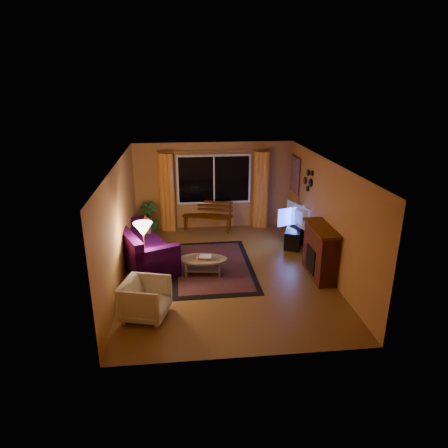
{
  "coord_description": "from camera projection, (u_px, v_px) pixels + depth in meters",
  "views": [
    {
      "loc": [
        -0.91,
        -8.13,
        4.1
      ],
      "look_at": [
        0.0,
        0.3,
        1.05
      ],
      "focal_mm": 32.0,
      "sensor_mm": 36.0,
      "label": 1
    }
  ],
  "objects": [
    {
      "name": "floor",
      "position": [
        225.0,
        272.0,
        9.09
      ],
      "size": [
        4.5,
        6.0,
        0.02
      ],
      "primitive_type": "cube",
      "color": "brown",
      "rests_on": "ground"
    },
    {
      "name": "armchair",
      "position": [
        146.0,
        297.0,
        7.23
      ],
      "size": [
        0.91,
        0.95,
        0.8
      ],
      "primitive_type": "imported",
      "rotation": [
        0.0,
        0.0,
        1.3
      ],
      "color": "beige",
      "rests_on": "ground"
    },
    {
      "name": "mirror_cluster",
      "position": [
        308.0,
        179.0,
        9.92
      ],
      "size": [
        0.06,
        0.6,
        0.56
      ],
      "primitive_type": null,
      "color": "black",
      "rests_on": "wall_right"
    },
    {
      "name": "curtain_right",
      "position": [
        261.0,
        190.0,
        11.54
      ],
      "size": [
        0.36,
        0.36,
        2.24
      ],
      "primitive_type": "cylinder",
      "color": "orange",
      "rests_on": "ground"
    },
    {
      "name": "television",
      "position": [
        295.0,
        216.0,
        10.4
      ],
      "size": [
        0.47,
        1.02,
        0.6
      ],
      "primitive_type": "imported",
      "rotation": [
        0.0,
        0.0,
        1.9
      ],
      "color": "black",
      "rests_on": "tv_console"
    },
    {
      "name": "curtain_rod",
      "position": [
        214.0,
        152.0,
        11.04
      ],
      "size": [
        3.2,
        0.03,
        0.03
      ],
      "primitive_type": "cylinder",
      "rotation": [
        0.0,
        1.57,
        0.0
      ],
      "color": "#BF8C3F",
      "rests_on": "wall_back"
    },
    {
      "name": "potted_plant",
      "position": [
        149.0,
        219.0,
        11.15
      ],
      "size": [
        0.54,
        0.54,
        0.92
      ],
      "primitive_type": "imported",
      "rotation": [
        0.0,
        0.0,
        -0.04
      ],
      "color": "#235B1E",
      "rests_on": "ground"
    },
    {
      "name": "wall_right",
      "position": [
        326.0,
        216.0,
        8.89
      ],
      "size": [
        0.02,
        6.0,
        2.5
      ],
      "primitive_type": "cube",
      "color": "#C17E3C",
      "rests_on": "ground"
    },
    {
      "name": "floor_lamp",
      "position": [
        145.0,
        253.0,
        8.45
      ],
      "size": [
        0.26,
        0.26,
        1.33
      ],
      "primitive_type": "cylinder",
      "rotation": [
        0.0,
        0.0,
        0.21
      ],
      "color": "#BF8C3F",
      "rests_on": "ground"
    },
    {
      "name": "coffee_table",
      "position": [
        204.0,
        266.0,
        8.92
      ],
      "size": [
        1.22,
        1.22,
        0.39
      ],
      "primitive_type": "cylinder",
      "rotation": [
        0.0,
        0.0,
        -0.16
      ],
      "color": "#92785D",
      "rests_on": "ground"
    },
    {
      "name": "painting",
      "position": [
        295.0,
        175.0,
        11.05
      ],
      "size": [
        0.04,
        0.76,
        0.96
      ],
      "primitive_type": "cube",
      "color": "orange",
      "rests_on": "wall_right"
    },
    {
      "name": "fireplace",
      "position": [
        320.0,
        253.0,
        8.74
      ],
      "size": [
        0.4,
        1.2,
        1.1
      ],
      "primitive_type": "cube",
      "color": "maroon",
      "rests_on": "ground"
    },
    {
      "name": "rug",
      "position": [
        212.0,
        266.0,
        9.34
      ],
      "size": [
        1.89,
        2.95,
        0.02
      ],
      "primitive_type": "cube",
      "rotation": [
        0.0,
        0.0,
        0.01
      ],
      "color": "#652504",
      "rests_on": "ground"
    },
    {
      "name": "ceiling",
      "position": [
        226.0,
        162.0,
        8.24
      ],
      "size": [
        4.5,
        6.0,
        0.02
      ],
      "primitive_type": "cube",
      "color": "white",
      "rests_on": "ground"
    },
    {
      "name": "sofa",
      "position": [
        142.0,
        244.0,
        9.43
      ],
      "size": [
        1.84,
        2.55,
        0.95
      ],
      "primitive_type": "cube",
      "rotation": [
        0.0,
        0.0,
        0.4
      ],
      "color": "#230331",
      "rests_on": "ground"
    },
    {
      "name": "wall_back",
      "position": [
        214.0,
        186.0,
        11.48
      ],
      "size": [
        4.5,
        0.02,
        2.5
      ],
      "primitive_type": "cube",
      "color": "#C17E3C",
      "rests_on": "ground"
    },
    {
      "name": "wall_left",
      "position": [
        119.0,
        224.0,
        8.44
      ],
      "size": [
        0.02,
        6.0,
        2.5
      ],
      "primitive_type": "cube",
      "color": "#C17E3C",
      "rests_on": "ground"
    },
    {
      "name": "dog",
      "position": [
        145.0,
        227.0,
        9.85
      ],
      "size": [
        0.31,
        0.42,
        0.45
      ],
      "primitive_type": null,
      "rotation": [
        0.0,
        0.0,
        -0.02
      ],
      "color": "#A05238",
      "rests_on": "sofa"
    },
    {
      "name": "window",
      "position": [
        214.0,
        180.0,
        11.35
      ],
      "size": [
        2.0,
        0.02,
        1.3
      ],
      "primitive_type": "cube",
      "color": "black",
      "rests_on": "wall_back"
    },
    {
      "name": "bench",
      "position": [
        208.0,
        223.0,
        11.57
      ],
      "size": [
        1.47,
        0.86,
        0.42
      ],
      "primitive_type": "cube",
      "rotation": [
        0.0,
        0.0,
        -0.34
      ],
      "color": "#4A2001",
      "rests_on": "ground"
    },
    {
      "name": "tv_console",
      "position": [
        294.0,
        235.0,
        10.59
      ],
      "size": [
        0.78,
        1.2,
        0.48
      ],
      "primitive_type": "cube",
      "rotation": [
        0.0,
        0.0,
        -0.39
      ],
      "color": "black",
      "rests_on": "ground"
    },
    {
      "name": "curtain_left",
      "position": [
        167.0,
        193.0,
        11.27
      ],
      "size": [
        0.36,
        0.36,
        2.24
      ],
      "primitive_type": "cylinder",
      "color": "orange",
      "rests_on": "ground"
    }
  ]
}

